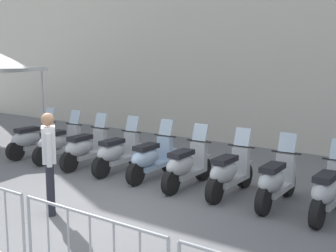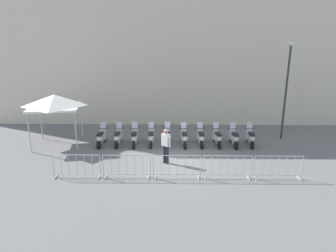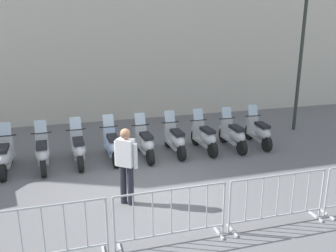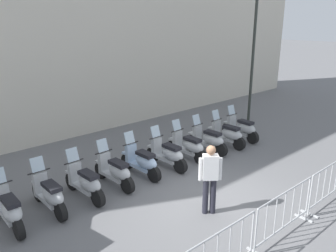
{
  "view_description": "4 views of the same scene",
  "coord_description": "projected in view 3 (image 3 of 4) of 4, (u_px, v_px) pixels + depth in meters",
  "views": [
    {
      "loc": [
        4.57,
        -6.18,
        2.74
      ],
      "look_at": [
        0.22,
        2.54,
        1.15
      ],
      "focal_mm": 49.64,
      "sensor_mm": 36.0,
      "label": 1
    },
    {
      "loc": [
        -2.57,
        -13.4,
        5.59
      ],
      "look_at": [
        -0.11,
        1.98,
        1.23
      ],
      "focal_mm": 31.16,
      "sensor_mm": 36.0,
      "label": 2
    },
    {
      "loc": [
        -2.91,
        -7.11,
        3.85
      ],
      "look_at": [
        1.34,
        1.54,
        1.06
      ],
      "focal_mm": 38.15,
      "sensor_mm": 36.0,
      "label": 3
    },
    {
      "loc": [
        -6.99,
        -4.14,
        4.57
      ],
      "look_at": [
        1.18,
        2.33,
        1.23
      ],
      "focal_mm": 37.39,
      "sensor_mm": 36.0,
      "label": 4
    }
  ],
  "objects": [
    {
      "name": "motorcycle_4",
      "position": [
        112.0,
        146.0,
        10.26
      ],
      "size": [
        0.62,
        1.72,
        1.24
      ],
      "color": "black",
      "rests_on": "ground"
    },
    {
      "name": "ground_plane",
      "position": [
        146.0,
        192.0,
        8.43
      ],
      "size": [
        120.0,
        120.0,
        0.0
      ],
      "primitive_type": "plane",
      "color": "slate"
    },
    {
      "name": "motorcycle_1",
      "position": [
        5.0,
        157.0,
        9.41
      ],
      "size": [
        0.65,
        1.72,
        1.24
      ],
      "color": "black",
      "rests_on": "ground"
    },
    {
      "name": "motorcycle_9",
      "position": [
        259.0,
        132.0,
        11.51
      ],
      "size": [
        0.71,
        1.71,
        1.24
      ],
      "color": "black",
      "rests_on": "ground"
    },
    {
      "name": "barrier_segment_3",
      "position": [
        277.0,
        200.0,
        6.95
      ],
      "size": [
        2.05,
        0.77,
        1.07
      ],
      "color": "#B2B5B7",
      "rests_on": "ground"
    },
    {
      "name": "barrier_segment_1",
      "position": [
        44.0,
        236.0,
        5.79
      ],
      "size": [
        2.05,
        0.77,
        1.07
      ],
      "color": "#B2B5B7",
      "rests_on": "ground"
    },
    {
      "name": "motorcycle_8",
      "position": [
        234.0,
        135.0,
        11.2
      ],
      "size": [
        0.63,
        1.72,
        1.24
      ],
      "color": "black",
      "rests_on": "ground"
    },
    {
      "name": "barrier_segment_2",
      "position": [
        171.0,
        216.0,
        6.37
      ],
      "size": [
        2.05,
        0.77,
        1.07
      ],
      "color": "#B2B5B7",
      "rests_on": "ground"
    },
    {
      "name": "street_lamp",
      "position": [
        303.0,
        34.0,
        12.45
      ],
      "size": [
        0.36,
        0.36,
        5.74
      ],
      "color": "#2D332D",
      "rests_on": "ground"
    },
    {
      "name": "motorcycle_2",
      "position": [
        43.0,
        153.0,
        9.66
      ],
      "size": [
        0.6,
        1.72,
        1.24
      ],
      "color": "black",
      "rests_on": "ground"
    },
    {
      "name": "officer_near_row_end",
      "position": [
        126.0,
        162.0,
        7.64
      ],
      "size": [
        0.4,
        0.44,
        1.73
      ],
      "color": "#23232D",
      "rests_on": "ground"
    },
    {
      "name": "motorcycle_5",
      "position": [
        145.0,
        143.0,
        10.45
      ],
      "size": [
        0.61,
        1.72,
        1.24
      ],
      "color": "black",
      "rests_on": "ground"
    },
    {
      "name": "motorcycle_6",
      "position": [
        175.0,
        140.0,
        10.75
      ],
      "size": [
        0.62,
        1.72,
        1.24
      ],
      "color": "black",
      "rests_on": "ground"
    },
    {
      "name": "motorcycle_3",
      "position": [
        78.0,
        149.0,
        9.98
      ],
      "size": [
        0.61,
        1.72,
        1.24
      ],
      "color": "black",
      "rests_on": "ground"
    },
    {
      "name": "motorcycle_7",
      "position": [
        205.0,
        138.0,
        10.99
      ],
      "size": [
        0.59,
        1.72,
        1.24
      ],
      "color": "black",
      "rests_on": "ground"
    }
  ]
}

